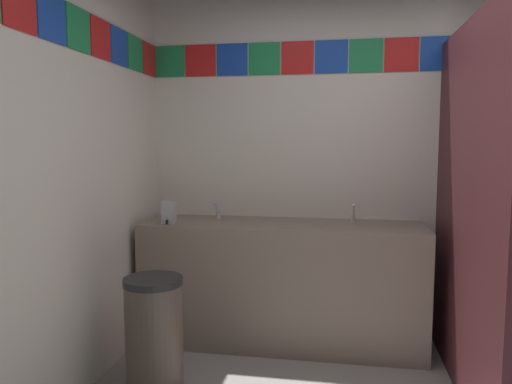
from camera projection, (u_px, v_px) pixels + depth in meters
wall_back at (398, 152)px, 3.57m from camera, size 3.70×0.09×2.73m
vanity_counter at (282, 282)px, 3.49m from camera, size 1.98×0.56×0.87m
faucet_left at (218, 212)px, 3.61m from camera, size 0.04×0.10×0.14m
faucet_right at (353, 216)px, 3.44m from camera, size 0.04×0.10×0.14m
soap_dispenser at (169, 213)px, 3.41m from camera, size 0.09×0.09×0.16m
stall_divider at (512, 218)px, 2.46m from camera, size 0.92×1.56×2.13m
trash_bin at (154, 335)px, 2.80m from camera, size 0.34×0.34×0.68m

